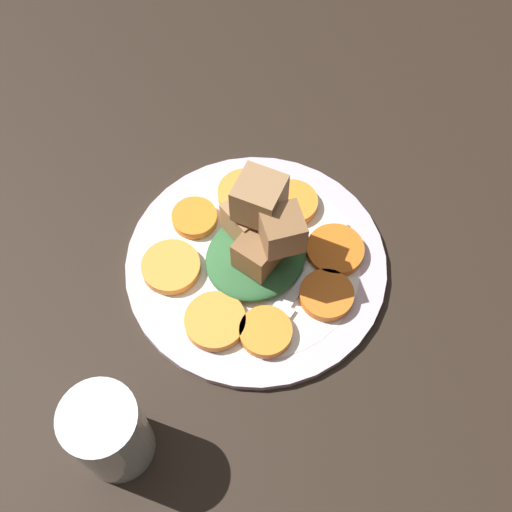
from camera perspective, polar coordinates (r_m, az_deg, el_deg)
name	(u,v)px	position (r cm, az deg, el deg)	size (l,w,h in cm)	color
table_slab	(256,269)	(72.05, 0.00, -1.21)	(120.00, 120.00, 2.00)	black
plate	(256,263)	(70.72, 0.00, -0.63)	(28.67, 28.67, 1.05)	silver
carrot_slice_0	(327,295)	(68.05, 6.29, -3.47)	(5.74, 5.74, 1.14)	orange
carrot_slice_1	(335,250)	(70.72, 7.04, 0.51)	(6.33, 6.33, 1.14)	orange
carrot_slice_2	(292,203)	(73.61, 3.25, 4.74)	(5.82, 5.82, 1.14)	orange
carrot_slice_3	(246,194)	(74.21, -0.92, 5.54)	(6.50, 6.50, 1.14)	orange
carrot_slice_4	(195,218)	(72.71, -5.49, 3.40)	(5.12, 5.12, 1.14)	orange
carrot_slice_5	(171,267)	(69.79, -7.56, -0.96)	(6.37, 6.37, 1.14)	orange
carrot_slice_6	(215,321)	(66.53, -3.65, -5.79)	(6.39, 6.39, 1.14)	orange
carrot_slice_7	(266,332)	(65.94, 0.87, -6.75)	(5.47, 5.47, 1.14)	orange
center_pile	(258,238)	(67.00, 0.22, 1.62)	(11.52, 10.52, 11.11)	#2D6033
fork	(299,287)	(68.60, 3.81, -2.80)	(18.75, 4.78, 0.40)	silver
water_glass	(109,433)	(60.44, -12.93, -15.08)	(6.85, 6.85, 10.54)	silver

